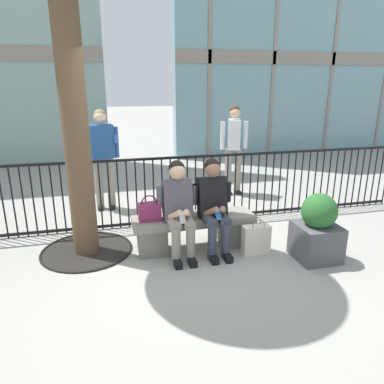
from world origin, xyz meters
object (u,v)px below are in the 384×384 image
(bystander_at_railing, at_px, (234,144))
(seated_person_with_phone, at_px, (179,206))
(handbag_on_bench, at_px, (149,211))
(bystander_further_back, at_px, (103,152))
(shopping_bag, at_px, (256,239))
(stone_bench, at_px, (194,229))
(seated_person_companion, at_px, (214,203))
(planter, at_px, (317,229))

(bystander_at_railing, bearing_deg, seated_person_with_phone, -124.29)
(handbag_on_bench, distance_m, bystander_further_back, 2.03)
(shopping_bag, relative_size, bystander_at_railing, 0.29)
(seated_person_with_phone, relative_size, bystander_further_back, 0.71)
(stone_bench, bearing_deg, shopping_bag, -26.48)
(seated_person_companion, bearing_deg, handbag_on_bench, 171.64)
(seated_person_with_phone, height_order, bystander_further_back, bystander_further_back)
(bystander_at_railing, bearing_deg, shopping_bag, -103.71)
(seated_person_companion, relative_size, bystander_at_railing, 0.71)
(stone_bench, xyz_separation_m, handbag_on_bench, (-0.58, -0.01, 0.30))
(seated_person_with_phone, distance_m, shopping_bag, 1.08)
(stone_bench, height_order, seated_person_companion, seated_person_companion)
(seated_person_with_phone, distance_m, seated_person_companion, 0.45)
(handbag_on_bench, relative_size, bystander_at_railing, 0.20)
(planter, bearing_deg, seated_person_companion, 155.39)
(shopping_bag, relative_size, bystander_further_back, 0.29)
(seated_person_with_phone, relative_size, handbag_on_bench, 3.62)
(bystander_further_back, bearing_deg, planter, -45.62)
(stone_bench, distance_m, seated_person_with_phone, 0.46)
(handbag_on_bench, bearing_deg, bystander_further_back, 105.48)
(shopping_bag, xyz_separation_m, bystander_further_back, (-1.84, 2.26, 0.80))
(stone_bench, relative_size, planter, 1.88)
(seated_person_with_phone, relative_size, seated_person_companion, 1.00)
(bystander_further_back, bearing_deg, bystander_at_railing, 6.74)
(seated_person_with_phone, xyz_separation_m, bystander_at_railing, (1.58, 2.32, 0.35))
(seated_person_with_phone, height_order, planter, seated_person_with_phone)
(seated_person_companion, bearing_deg, bystander_at_railing, 64.10)
(seated_person_with_phone, xyz_separation_m, handbag_on_bench, (-0.35, 0.12, -0.08))
(seated_person_with_phone, relative_size, bystander_at_railing, 0.71)
(shopping_bag, xyz_separation_m, bystander_at_railing, (0.62, 2.55, 0.80))
(seated_person_companion, bearing_deg, shopping_bag, -25.05)
(stone_bench, height_order, shopping_bag, shopping_bag)
(shopping_bag, distance_m, bystander_at_railing, 2.75)
(bystander_at_railing, height_order, bystander_further_back, same)
(seated_person_companion, xyz_separation_m, bystander_at_railing, (1.13, 2.32, 0.35))
(shopping_bag, relative_size, planter, 0.57)
(stone_bench, bearing_deg, seated_person_companion, -29.51)
(seated_person_with_phone, xyz_separation_m, bystander_further_back, (-0.88, 2.03, 0.35))
(handbag_on_bench, xyz_separation_m, bystander_at_railing, (1.93, 2.20, 0.43))
(stone_bench, xyz_separation_m, seated_person_companion, (0.23, -0.13, 0.38))
(handbag_on_bench, bearing_deg, stone_bench, 0.99)
(seated_person_with_phone, bearing_deg, shopping_bag, -13.79)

